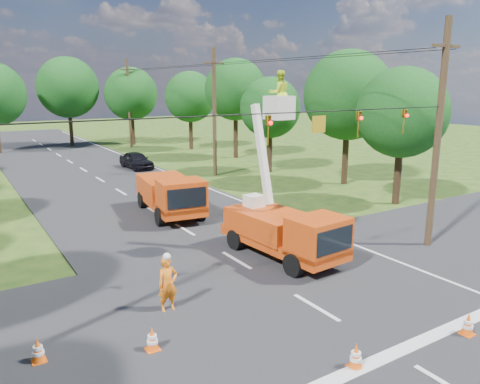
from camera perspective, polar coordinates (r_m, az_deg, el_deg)
ground at (r=32.97m, az=-14.31°, el=-0.05°), size 140.00×140.00×0.00m
road_main at (r=32.97m, az=-14.31°, el=-0.05°), size 12.00×100.00×0.06m
road_cross at (r=17.52m, az=4.85°, el=-11.45°), size 56.00×10.00×0.07m
stop_bar at (r=14.23m, az=18.23°, el=-18.33°), size 9.00×0.45×0.02m
edge_line at (r=35.02m, az=-5.59°, el=1.06°), size 0.12×90.00×0.02m
bucket_truck at (r=19.74m, az=5.41°, el=-3.42°), size 2.77×6.13×7.79m
second_truck at (r=26.44m, az=-8.45°, el=-0.22°), size 3.22×6.64×2.39m
ground_worker at (r=15.60m, az=-8.80°, el=-11.05°), size 0.68×0.45×1.85m
distant_car at (r=41.81m, az=-12.53°, el=3.79°), size 2.02×4.42×1.47m
traffic_cone_0 at (r=13.21m, az=13.94°, el=-18.86°), size 0.38×0.38×0.71m
traffic_cone_1 at (r=15.79m, az=26.04°, el=-14.28°), size 0.38×0.38×0.71m
traffic_cone_2 at (r=22.17m, az=0.19°, el=-5.06°), size 0.38×0.38×0.71m
traffic_cone_3 at (r=25.48m, az=0.62°, el=-2.64°), size 0.38×0.38×0.71m
traffic_cone_4 at (r=13.79m, az=-10.65°, el=-17.21°), size 0.38×0.38×0.71m
traffic_cone_5 at (r=14.15m, az=-23.41°, el=-17.30°), size 0.38×0.38×0.71m
pole_right_near at (r=22.27m, az=22.99°, el=6.50°), size 1.80×0.30×10.00m
pole_right_mid at (r=37.45m, az=-3.14°, el=9.77°), size 1.80×0.30×10.00m
pole_right_far at (r=55.76m, az=-13.38°, el=10.52°), size 1.80×0.30×10.00m
signal_span at (r=17.44m, az=11.15°, el=8.29°), size 18.00×0.29×1.07m
tree_right_a at (r=29.82m, az=19.18°, el=9.11°), size 5.40×5.40×8.28m
tree_right_b at (r=34.91m, az=13.07°, el=11.40°), size 6.40×6.40×9.65m
tree_right_c at (r=39.12m, az=3.70°, el=10.20°), size 5.00×5.00×7.83m
tree_right_d at (r=46.62m, az=-0.54°, el=12.37°), size 6.00×6.00×9.70m
tree_right_e at (r=53.16m, az=-6.10°, el=11.45°), size 5.60×5.60×8.63m
tree_far_b at (r=59.04m, az=-20.26°, el=11.86°), size 7.00×7.00×10.32m
tree_far_c at (r=57.94m, az=-13.15°, el=11.57°), size 6.20×6.20×9.18m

